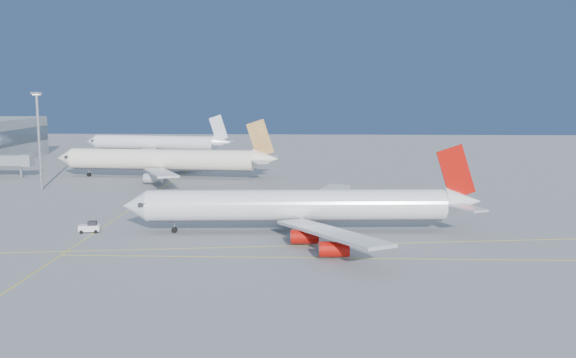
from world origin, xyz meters
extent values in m
plane|color=slate|center=(0.00, 0.00, 0.00)|extent=(500.00, 500.00, 0.00)
cylinder|color=gray|center=(-86.00, 72.00, 2.60)|extent=(0.70, 0.70, 5.20)
cube|color=gray|center=(-84.00, 72.00, 5.20)|extent=(3.20, 3.60, 3.40)
cube|color=yellow|center=(5.00, -14.00, 0.01)|extent=(90.00, 0.18, 0.02)
cube|color=yellow|center=(0.00, -6.00, 0.01)|extent=(118.86, 16.88, 0.02)
cube|color=yellow|center=(-40.00, 30.00, 0.01)|extent=(0.18, 140.00, 0.02)
cylinder|color=white|center=(-2.95, 3.83, 5.07)|extent=(54.86, 9.10, 5.66)
cone|color=white|center=(-32.34, 1.97, 5.07)|extent=(4.74, 5.92, 5.66)
cone|color=white|center=(27.71, 5.78, 5.66)|extent=(7.15, 5.79, 5.37)
cube|color=black|center=(-30.49, 2.09, 5.66)|extent=(1.90, 5.46, 0.68)
cube|color=#B7B7BC|center=(2.99, -11.66, 3.52)|extent=(18.35, 27.06, 0.54)
cube|color=#B7B7BC|center=(0.99, 19.95, 3.52)|extent=(15.41, 28.06, 0.54)
cube|color=#A90D07|center=(26.25, 5.68, 11.12)|extent=(7.51, 0.91, 10.32)
cylinder|color=gray|center=(-25.29, 2.42, 1.66)|extent=(0.23, 0.23, 2.24)
cylinder|color=black|center=(-25.29, 2.42, 0.54)|extent=(1.11, 0.75, 1.07)
cylinder|color=gray|center=(-1.72, -0.10, 1.66)|extent=(0.31, 0.31, 2.24)
cylinder|color=black|center=(-1.72, -0.10, 0.54)|extent=(1.13, 0.94, 1.07)
cylinder|color=gray|center=(-2.23, 7.89, 1.66)|extent=(0.31, 0.31, 2.24)
cylinder|color=black|center=(-2.23, 7.89, 0.54)|extent=(1.13, 0.94, 1.07)
cylinder|color=#A90D07|center=(-1.27, -6.83, 1.69)|extent=(4.83, 2.73, 2.44)
cylinder|color=#A90D07|center=(3.40, -15.03, 1.69)|extent=(4.83, 2.73, 2.44)
cylinder|color=#A90D07|center=(-2.63, 14.62, 1.69)|extent=(4.83, 2.73, 2.44)
cylinder|color=#A90D07|center=(0.96, 23.35, 1.69)|extent=(4.83, 2.73, 2.44)
cylinder|color=white|center=(-44.62, 73.91, 5.43)|extent=(55.15, 10.38, 6.01)
cone|color=white|center=(-74.27, 76.29, 5.43)|extent=(5.21, 6.37, 6.01)
cone|color=white|center=(-13.61, 71.42, 6.06)|extent=(7.82, 6.28, 5.71)
cube|color=black|center=(-72.27, 76.13, 6.06)|extent=(2.14, 5.83, 0.74)
cube|color=#B7B7BC|center=(-40.87, 56.98, 3.78)|extent=(15.84, 29.48, 0.58)
cube|color=#B7B7BC|center=(-38.22, 90.02, 3.78)|extent=(19.70, 28.19, 0.58)
cube|color=#D9A651|center=(-15.18, 71.55, 11.94)|extent=(8.12, 1.12, 11.16)
cylinder|color=gray|center=(-67.03, 75.71, 1.79)|extent=(0.25, 0.25, 2.43)
cylinder|color=black|center=(-67.03, 75.71, 0.58)|extent=(1.22, 0.83, 1.16)
cylinder|color=gray|center=(-43.91, 69.57, 1.79)|extent=(0.34, 0.34, 2.43)
cylinder|color=black|center=(-43.91, 69.57, 0.58)|extent=(1.23, 1.04, 1.16)
cylinder|color=gray|center=(-43.23, 78.08, 1.79)|extent=(0.34, 0.34, 2.43)
cylinder|color=black|center=(-43.23, 78.08, 0.58)|extent=(1.23, 1.04, 1.16)
cylinder|color=#B7B7BC|center=(-43.65, 60.17, 1.80)|extent=(5.26, 3.03, 2.64)
cylinder|color=#B7B7BC|center=(-41.47, 87.32, 1.80)|extent=(5.26, 3.03, 2.64)
cylinder|color=white|center=(-62.33, 136.76, 4.97)|extent=(48.96, 12.66, 5.45)
cone|color=white|center=(-88.52, 140.71, 4.97)|extent=(5.15, 6.05, 5.45)
cone|color=white|center=(-34.89, 132.62, 5.55)|extent=(7.51, 6.14, 5.18)
cube|color=black|center=(-86.69, 140.43, 5.55)|extent=(2.31, 5.36, 0.68)
cube|color=#B7B7BC|center=(-60.12, 121.47, 3.47)|extent=(12.66, 26.59, 0.54)
cube|color=#B7B7BC|center=(-55.71, 150.71, 3.47)|extent=(19.05, 24.49, 0.54)
cube|color=silver|center=(-36.33, 132.83, 10.96)|extent=(7.47, 1.55, 10.30)
cylinder|color=gray|center=(-82.07, 139.73, 1.66)|extent=(0.23, 0.23, 2.24)
cylinder|color=black|center=(-82.07, 139.73, 0.54)|extent=(1.16, 0.83, 1.07)
cylinder|color=gray|center=(-61.95, 132.76, 1.66)|extent=(0.31, 0.31, 2.24)
cylinder|color=black|center=(-61.95, 132.76, 0.54)|extent=(1.19, 1.03, 1.07)
cylinder|color=gray|center=(-60.79, 140.46, 1.66)|extent=(0.31, 0.31, 2.24)
cylinder|color=black|center=(-60.79, 140.46, 0.54)|extent=(1.19, 1.03, 1.07)
cylinder|color=#B7B7BC|center=(-62.44, 124.48, 1.64)|extent=(4.99, 3.10, 2.43)
cylinder|color=#B7B7BC|center=(-58.82, 148.52, 1.64)|extent=(4.99, 3.10, 2.43)
cube|color=white|center=(-40.99, 2.06, 0.84)|extent=(3.94, 2.37, 1.11)
cube|color=black|center=(-40.44, 2.14, 1.67)|extent=(1.70, 1.78, 0.84)
cylinder|color=black|center=(-42.13, 0.91, 0.32)|extent=(0.69, 0.42, 0.65)
cylinder|color=black|center=(-42.41, 2.84, 0.32)|extent=(0.69, 0.42, 0.65)
cylinder|color=black|center=(-39.56, 1.29, 0.32)|extent=(0.69, 0.42, 0.65)
cylinder|color=black|center=(-39.84, 3.21, 0.32)|extent=(0.69, 0.42, 0.65)
cylinder|color=gray|center=(-70.56, 50.25, 12.42)|extent=(0.70, 0.70, 24.84)
cube|color=gray|center=(-70.56, 50.25, 25.04)|extent=(2.19, 2.19, 0.50)
cube|color=white|center=(-70.56, 50.25, 24.64)|extent=(1.59, 1.59, 0.25)
camera|label=1|loc=(0.14, -111.76, 26.53)|focal=40.00mm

